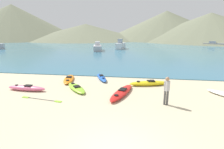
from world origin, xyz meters
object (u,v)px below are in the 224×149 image
Objects in this scene: kayak_on_sand_6 at (27,88)px; moored_boat_3 at (214,44)px; kayak_on_sand_5 at (122,92)px; person_near_foreground at (167,89)px; kayak_on_sand_3 at (69,79)px; kayak_on_sand_1 at (149,83)px; moored_boat_4 at (120,45)px; loose_paddle at (41,99)px; moored_boat_0 at (97,47)px; kayak_on_sand_0 at (102,78)px; kayak_on_sand_4 at (76,88)px.

moored_boat_3 is at bearing 56.40° from kayak_on_sand_6.
kayak_on_sand_5 is 2.23× the size of person_near_foreground.
kayak_on_sand_5 reaches higher than kayak_on_sand_3.
moored_boat_4 is (-4.97, 27.92, 0.71)m from kayak_on_sand_1.
kayak_on_sand_1 reaches higher than kayak_on_sand_3.
kayak_on_sand_3 is at bearing 89.75° from loose_paddle.
loose_paddle is at bearing -84.00° from moored_boat_0.
kayak_on_sand_5 is 0.59× the size of moored_boat_3.
kayak_on_sand_0 is at bearing -121.45° from moored_boat_3.
kayak_on_sand_3 is 0.84× the size of kayak_on_sand_5.
kayak_on_sand_5 is at bearing -117.31° from moored_boat_3.
moored_boat_0 is at bearing -136.55° from moored_boat_4.
kayak_on_sand_5 reaches higher than loose_paddle.
kayak_on_sand_0 is 4.03m from kayak_on_sand_5.
kayak_on_sand_5 is 27.04m from moored_boat_0.
kayak_on_sand_3 is at bearing 56.26° from kayak_on_sand_6.
kayak_on_sand_1 is 0.51× the size of moored_boat_3.
kayak_on_sand_0 is 0.87× the size of kayak_on_sand_1.
kayak_on_sand_6 reaches higher than kayak_on_sand_4.
kayak_on_sand_4 is at bearing -56.61° from kayak_on_sand_3.
moored_boat_4 reaches higher than kayak_on_sand_3.
kayak_on_sand_4 is at bearing -90.33° from moored_boat_4.
moored_boat_4 is (-3.10, 30.20, 0.74)m from kayak_on_sand_5.
moored_boat_4 is (-1.05, 26.74, 0.73)m from kayak_on_sand_0.
loose_paddle is (-0.02, -4.29, -0.11)m from kayak_on_sand_3.
kayak_on_sand_5 is (2.06, -3.46, -0.01)m from kayak_on_sand_0.
moored_boat_0 is 1.96× the size of loose_paddle.
kayak_on_sand_6 is at bearing 173.21° from person_near_foreground.
kayak_on_sand_1 is 6.57m from kayak_on_sand_3.
kayak_on_sand_1 is 0.87× the size of kayak_on_sand_5.
kayak_on_sand_0 is 0.45× the size of moored_boat_3.
kayak_on_sand_5 is at bearing -129.18° from kayak_on_sand_1.
kayak_on_sand_1 reaches higher than kayak_on_sand_4.
moored_boat_0 is 35.14m from moored_boat_3.
person_near_foreground is at bearing -26.38° from kayak_on_sand_5.
moored_boat_4 reaches higher than kayak_on_sand_1.
kayak_on_sand_4 is 0.63× the size of moored_boat_4.
person_near_foreground is (2.59, -1.29, 0.78)m from kayak_on_sand_5.
moored_boat_4 is (0.17, 29.68, 0.75)m from kayak_on_sand_4.
moored_boat_0 reaches higher than kayak_on_sand_1.
moored_boat_3 is at bearing 58.96° from loose_paddle.
kayak_on_sand_6 is at bearing -141.31° from kayak_on_sand_0.
moored_boat_4 is at bearing 95.87° from kayak_on_sand_5.
person_near_foreground reaches higher than moored_boat_3.
moored_boat_0 reaches higher than kayak_on_sand_0.
person_near_foreground reaches higher than kayak_on_sand_4.
kayak_on_sand_3 is at bearing 150.27° from kayak_on_sand_5.
moored_boat_3 is at bearing 30.62° from moored_boat_0.
moored_boat_4 is at bearing 87.10° from loose_paddle.
kayak_on_sand_6 is 1.02× the size of loose_paddle.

